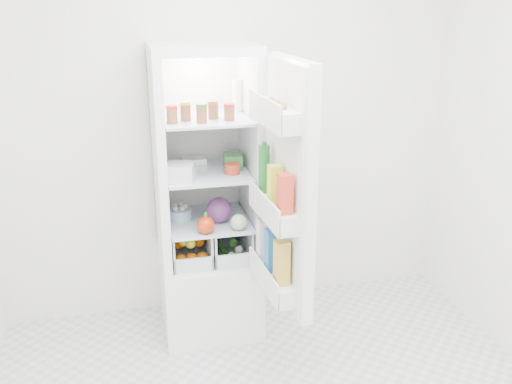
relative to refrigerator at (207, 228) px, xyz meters
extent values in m
cube|color=white|center=(0.20, 0.25, 0.63)|extent=(3.00, 0.02, 2.60)
cube|color=white|center=(0.00, -0.04, -0.42)|extent=(0.60, 0.60, 0.50)
cube|color=white|center=(0.00, -0.04, 1.11)|extent=(0.60, 0.60, 0.05)
cube|color=white|center=(0.00, 0.24, 0.46)|extent=(0.60, 0.05, 1.25)
cube|color=white|center=(-0.28, -0.04, 0.46)|extent=(0.05, 0.60, 1.25)
cube|color=white|center=(0.27, -0.04, 0.46)|extent=(0.05, 0.60, 1.25)
cube|color=white|center=(0.00, 0.21, 0.46)|extent=(0.50, 0.01, 1.25)
sphere|color=white|center=(0.00, 0.17, 1.04)|extent=(0.05, 0.05, 0.05)
cube|color=silver|center=(0.00, -0.06, 0.07)|extent=(0.49, 0.53, 0.01)
cube|color=silver|center=(0.00, -0.06, 0.38)|extent=(0.49, 0.53, 0.02)
cube|color=silver|center=(0.00, -0.06, 0.71)|extent=(0.49, 0.53, 0.02)
cylinder|color=#B21919|center=(-0.20, -0.20, 0.76)|extent=(0.06, 0.06, 0.08)
cylinder|color=gold|center=(-0.12, -0.15, 0.76)|extent=(0.06, 0.06, 0.08)
cylinder|color=#267226|center=(-0.04, -0.23, 0.76)|extent=(0.06, 0.06, 0.08)
cylinder|color=brown|center=(0.04, -0.13, 0.76)|extent=(0.06, 0.06, 0.08)
cylinder|color=#B21919|center=(0.12, -0.20, 0.76)|extent=(0.06, 0.06, 0.08)
cylinder|color=white|center=(0.21, 0.04, 0.82)|extent=(0.07, 0.07, 0.19)
cube|color=silver|center=(-0.17, -0.21, 0.44)|extent=(0.19, 0.19, 0.10)
cylinder|color=#BE391C|center=(0.14, -0.15, 0.42)|extent=(0.11, 0.11, 0.06)
cube|color=silver|center=(-0.05, 0.12, 0.41)|extent=(0.15, 0.11, 0.04)
cube|color=#408D45|center=(0.17, -0.02, 0.44)|extent=(0.12, 0.16, 0.09)
sphere|color=#551D54|center=(0.06, -0.12, 0.16)|extent=(0.15, 0.15, 0.15)
sphere|color=red|center=(-0.04, -0.28, 0.13)|extent=(0.10, 0.10, 0.10)
cylinder|color=#9AC6E6|center=(-0.17, -0.02, 0.12)|extent=(0.17, 0.17, 0.07)
sphere|color=#B2C292|center=(0.15, -0.27, 0.13)|extent=(0.10, 0.10, 0.10)
sphere|color=#FF5F0D|center=(-0.19, -0.18, -0.12)|extent=(0.07, 0.07, 0.07)
sphere|color=#FF5F0D|center=(-0.12, -0.18, -0.12)|extent=(0.07, 0.07, 0.07)
sphere|color=#FF5F0D|center=(-0.06, -0.18, -0.12)|extent=(0.07, 0.07, 0.07)
sphere|color=#FF5F0D|center=(-0.19, -0.06, -0.06)|extent=(0.07, 0.07, 0.07)
sphere|color=#FF5F0D|center=(-0.12, -0.06, -0.06)|extent=(0.07, 0.07, 0.07)
sphere|color=#FF5F0D|center=(-0.06, -0.06, -0.06)|extent=(0.07, 0.07, 0.07)
sphere|color=yellow|center=(-0.16, -0.12, -0.03)|extent=(0.06, 0.06, 0.06)
sphere|color=yellow|center=(-0.09, -0.01, -0.03)|extent=(0.06, 0.06, 0.06)
sphere|color=yellow|center=(-0.12, -0.16, -0.03)|extent=(0.06, 0.06, 0.06)
cylinder|color=#1C4918|center=(0.08, -0.06, -0.13)|extent=(0.09, 0.21, 0.05)
cylinder|color=#1C4918|center=(0.16, -0.01, -0.08)|extent=(0.08, 0.21, 0.05)
sphere|color=white|center=(0.12, -0.18, -0.13)|extent=(0.05, 0.05, 0.05)
sphere|color=white|center=(0.17, -0.16, -0.10)|extent=(0.05, 0.05, 0.05)
cube|color=white|center=(0.35, -0.64, 0.46)|extent=(0.10, 0.60, 1.30)
cube|color=white|center=(0.31, -0.64, 0.46)|extent=(0.04, 0.56, 1.26)
cube|color=white|center=(0.26, -0.64, 0.83)|extent=(0.14, 0.51, 0.10)
cube|color=white|center=(0.26, -0.64, 0.33)|extent=(0.14, 0.51, 0.10)
cube|color=white|center=(0.26, -0.64, -0.07)|extent=(0.14, 0.51, 0.10)
sphere|color=olive|center=(0.26, -0.76, 0.89)|extent=(0.05, 0.05, 0.05)
sphere|color=olive|center=(0.26, -0.68, 0.89)|extent=(0.05, 0.05, 0.05)
sphere|color=olive|center=(0.26, -0.60, 0.89)|extent=(0.05, 0.05, 0.05)
cylinder|color=#1B6023|center=(0.25, -0.49, 0.51)|extent=(0.06, 0.06, 0.26)
cube|color=yellow|center=(0.26, -0.67, 0.48)|extent=(0.07, 0.07, 0.20)
cube|color=red|center=(0.27, -0.82, 0.48)|extent=(0.07, 0.07, 0.20)
cube|color=white|center=(0.25, -0.49, 0.10)|extent=(0.07, 0.07, 0.24)
cube|color=#277EC7|center=(0.26, -0.64, 0.10)|extent=(0.07, 0.07, 0.24)
cube|color=gold|center=(0.27, -0.79, 0.10)|extent=(0.07, 0.07, 0.24)
camera|label=1|loc=(-0.46, -3.30, 1.39)|focal=40.00mm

